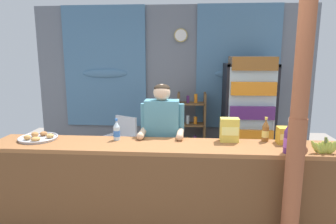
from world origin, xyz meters
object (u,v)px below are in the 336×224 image
(shopkeeper, at_px, (162,134))
(pastry_tray, at_px, (38,138))
(snack_box_instant_noodle, at_px, (229,130))
(banana_bunch, at_px, (325,147))
(bottle_shelf_rack, at_px, (191,126))
(stall_counter, at_px, (169,184))
(plastic_lawn_chair, at_px, (121,140))
(soda_bottle_iced_tea, at_px, (265,131))
(soda_bottle_grape_soda, at_px, (289,139))
(timber_post, at_px, (298,125))
(drink_fridge, at_px, (249,109))
(snack_box_choco_powder, at_px, (288,135))
(soda_bottle_water, at_px, (117,131))

(shopkeeper, height_order, pastry_tray, shopkeeper)
(snack_box_instant_noodle, relative_size, banana_bunch, 0.90)
(shopkeeper, bearing_deg, banana_bunch, -20.58)
(banana_bunch, bearing_deg, bottle_shelf_rack, 117.75)
(stall_counter, distance_m, snack_box_instant_noodle, 0.83)
(snack_box_instant_noodle, bearing_deg, bottle_shelf_rack, 101.01)
(plastic_lawn_chair, relative_size, shopkeeper, 0.56)
(stall_counter, bearing_deg, soda_bottle_iced_tea, 17.40)
(bottle_shelf_rack, relative_size, banana_bunch, 4.45)
(plastic_lawn_chair, xyz_separation_m, banana_bunch, (2.32, -1.83, 0.52))
(bottle_shelf_rack, bearing_deg, snack_box_instant_noodle, -78.99)
(soda_bottle_grape_soda, xyz_separation_m, snack_box_instant_noodle, (-0.49, 0.33, -0.01))
(bottle_shelf_rack, bearing_deg, soda_bottle_grape_soda, -69.16)
(timber_post, xyz_separation_m, shopkeeper, (-1.20, 0.80, -0.32))
(timber_post, bearing_deg, plastic_lawn_chair, 133.97)
(drink_fridge, relative_size, snack_box_choco_powder, 8.88)
(shopkeeper, relative_size, snack_box_choco_powder, 7.46)
(timber_post, relative_size, shopkeeper, 1.75)
(bottle_shelf_rack, height_order, soda_bottle_water, bottle_shelf_rack)
(plastic_lawn_chair, height_order, soda_bottle_water, soda_bottle_water)
(soda_bottle_iced_tea, bearing_deg, soda_bottle_grape_soda, -72.30)
(stall_counter, height_order, soda_bottle_grape_soda, soda_bottle_grape_soda)
(soda_bottle_water, distance_m, pastry_tray, 0.84)
(bottle_shelf_rack, xyz_separation_m, pastry_tray, (-1.62, -2.04, 0.35))
(bottle_shelf_rack, bearing_deg, timber_post, -70.97)
(soda_bottle_water, distance_m, banana_bunch, 2.01)
(stall_counter, bearing_deg, shopkeeper, 101.97)
(bottle_shelf_rack, bearing_deg, shopkeeper, -101.21)
(timber_post, distance_m, snack_box_instant_noodle, 0.76)
(drink_fridge, xyz_separation_m, plastic_lawn_chair, (-2.02, -0.21, -0.50))
(pastry_tray, bearing_deg, soda_bottle_water, 3.22)
(stall_counter, relative_size, bottle_shelf_rack, 3.00)
(soda_bottle_grape_soda, distance_m, soda_bottle_iced_tea, 0.39)
(pastry_tray, bearing_deg, snack_box_instant_noodle, 2.43)
(timber_post, relative_size, pastry_tray, 6.63)
(timber_post, relative_size, banana_bunch, 9.75)
(bottle_shelf_rack, xyz_separation_m, banana_bunch, (1.20, -2.28, 0.39))
(plastic_lawn_chair, xyz_separation_m, soda_bottle_water, (0.33, -1.55, 0.56))
(soda_bottle_iced_tea, bearing_deg, banana_bunch, -38.84)
(bottle_shelf_rack, bearing_deg, stall_counter, -95.79)
(shopkeeper, relative_size, soda_bottle_grape_soda, 4.72)
(bottle_shelf_rack, height_order, soda_bottle_iced_tea, same)
(soda_bottle_water, bearing_deg, soda_bottle_grape_soda, -10.11)
(plastic_lawn_chair, relative_size, snack_box_instant_noodle, 3.52)
(pastry_tray, bearing_deg, snack_box_choco_powder, 1.16)
(stall_counter, relative_size, soda_bottle_water, 15.99)
(stall_counter, height_order, banana_bunch, banana_bunch)
(soda_bottle_grape_soda, xyz_separation_m, soda_bottle_water, (-1.66, 0.30, -0.04))
(soda_bottle_iced_tea, xyz_separation_m, pastry_tray, (-2.38, -0.12, -0.09))
(timber_post, bearing_deg, drink_fridge, 89.10)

